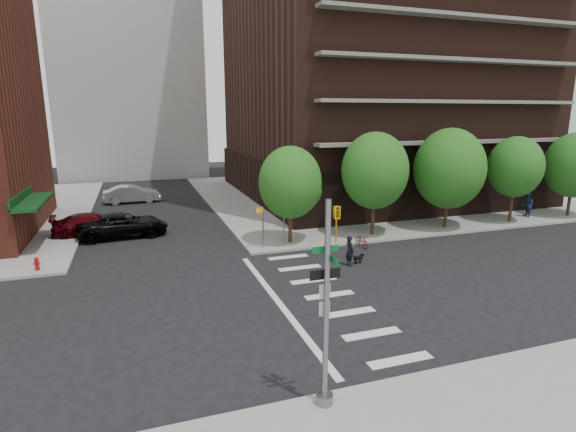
{
  "coord_description": "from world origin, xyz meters",
  "views": [
    {
      "loc": [
        -5.17,
        -17.95,
        8.33
      ],
      "look_at": [
        3.0,
        6.0,
        2.5
      ],
      "focal_mm": 28.0,
      "sensor_mm": 36.0,
      "label": 1
    }
  ],
  "objects_px": {
    "parked_car_silver": "(132,194)",
    "fire_hydrant": "(37,263)",
    "traffic_signal": "(327,322)",
    "pedestrian_far": "(527,205)",
    "parked_car_maroon": "(94,224)",
    "parked_car_black": "(123,225)",
    "scooter": "(362,240)",
    "dog_walker": "(350,251)"
  },
  "relations": [
    {
      "from": "parked_car_black",
      "to": "parked_car_silver",
      "type": "bearing_deg",
      "value": -7.24
    },
    {
      "from": "fire_hydrant",
      "to": "scooter",
      "type": "relative_size",
      "value": 0.46
    },
    {
      "from": "traffic_signal",
      "to": "parked_car_maroon",
      "type": "distance_m",
      "value": 23.9
    },
    {
      "from": "parked_car_black",
      "to": "parked_car_maroon",
      "type": "relative_size",
      "value": 1.1
    },
    {
      "from": "parked_car_black",
      "to": "traffic_signal",
      "type": "bearing_deg",
      "value": -169.48
    },
    {
      "from": "parked_car_silver",
      "to": "dog_walker",
      "type": "bearing_deg",
      "value": -157.6
    },
    {
      "from": "traffic_signal",
      "to": "scooter",
      "type": "height_order",
      "value": "traffic_signal"
    },
    {
      "from": "parked_car_black",
      "to": "dog_walker",
      "type": "bearing_deg",
      "value": -135.42
    },
    {
      "from": "scooter",
      "to": "dog_walker",
      "type": "height_order",
      "value": "dog_walker"
    },
    {
      "from": "traffic_signal",
      "to": "dog_walker",
      "type": "bearing_deg",
      "value": 60.45
    },
    {
      "from": "traffic_signal",
      "to": "scooter",
      "type": "xyz_separation_m",
      "value": [
        8.61,
        13.99,
        -2.28
      ]
    },
    {
      "from": "parked_car_silver",
      "to": "pedestrian_far",
      "type": "distance_m",
      "value": 34.65
    },
    {
      "from": "fire_hydrant",
      "to": "pedestrian_far",
      "type": "relative_size",
      "value": 0.38
    },
    {
      "from": "pedestrian_far",
      "to": "parked_car_silver",
      "type": "bearing_deg",
      "value": -98.34
    },
    {
      "from": "fire_hydrant",
      "to": "parked_car_silver",
      "type": "distance_m",
      "value": 19.23
    },
    {
      "from": "scooter",
      "to": "pedestrian_far",
      "type": "xyz_separation_m",
      "value": [
        16.3,
        2.74,
        0.7
      ]
    },
    {
      "from": "parked_car_silver",
      "to": "scooter",
      "type": "height_order",
      "value": "parked_car_silver"
    },
    {
      "from": "traffic_signal",
      "to": "pedestrian_far",
      "type": "xyz_separation_m",
      "value": [
        24.91,
        16.73,
        -1.59
      ]
    },
    {
      "from": "traffic_signal",
      "to": "pedestrian_far",
      "type": "height_order",
      "value": "traffic_signal"
    },
    {
      "from": "fire_hydrant",
      "to": "parked_car_black",
      "type": "distance_m",
      "value": 7.46
    },
    {
      "from": "fire_hydrant",
      "to": "pedestrian_far",
      "type": "xyz_separation_m",
      "value": [
        34.94,
        1.44,
        0.56
      ]
    },
    {
      "from": "parked_car_black",
      "to": "parked_car_silver",
      "type": "height_order",
      "value": "parked_car_silver"
    },
    {
      "from": "traffic_signal",
      "to": "dog_walker",
      "type": "distance_m",
      "value": 12.8
    },
    {
      "from": "fire_hydrant",
      "to": "dog_walker",
      "type": "relative_size",
      "value": 0.43
    },
    {
      "from": "parked_car_maroon",
      "to": "scooter",
      "type": "distance_m",
      "value": 18.44
    },
    {
      "from": "traffic_signal",
      "to": "parked_car_silver",
      "type": "xyz_separation_m",
      "value": [
        -5.19,
        33.9,
        -1.86
      ]
    },
    {
      "from": "traffic_signal",
      "to": "parked_car_maroon",
      "type": "xyz_separation_m",
      "value": [
        -7.73,
        22.54,
        -1.92
      ]
    },
    {
      "from": "scooter",
      "to": "dog_walker",
      "type": "relative_size",
      "value": 0.93
    },
    {
      "from": "pedestrian_far",
      "to": "traffic_signal",
      "type": "bearing_deg",
      "value": -34.74
    },
    {
      "from": "traffic_signal",
      "to": "parked_car_maroon",
      "type": "height_order",
      "value": "traffic_signal"
    },
    {
      "from": "parked_car_silver",
      "to": "parked_car_maroon",
      "type": "bearing_deg",
      "value": 163.25
    },
    {
      "from": "parked_car_silver",
      "to": "dog_walker",
      "type": "height_order",
      "value": "dog_walker"
    },
    {
      "from": "parked_car_silver",
      "to": "scooter",
      "type": "bearing_deg",
      "value": -149.43
    },
    {
      "from": "traffic_signal",
      "to": "parked_car_black",
      "type": "height_order",
      "value": "traffic_signal"
    },
    {
      "from": "scooter",
      "to": "dog_walker",
      "type": "bearing_deg",
      "value": -127.2
    },
    {
      "from": "traffic_signal",
      "to": "scooter",
      "type": "relative_size",
      "value": 3.78
    },
    {
      "from": "pedestrian_far",
      "to": "scooter",
      "type": "bearing_deg",
      "value": -59.1
    },
    {
      "from": "traffic_signal",
      "to": "pedestrian_far",
      "type": "bearing_deg",
      "value": 33.89
    },
    {
      "from": "traffic_signal",
      "to": "fire_hydrant",
      "type": "bearing_deg",
      "value": 123.26
    },
    {
      "from": "parked_car_silver",
      "to": "fire_hydrant",
      "type": "bearing_deg",
      "value": 161.27
    },
    {
      "from": "traffic_signal",
      "to": "pedestrian_far",
      "type": "relative_size",
      "value": 3.12
    },
    {
      "from": "traffic_signal",
      "to": "parked_car_silver",
      "type": "height_order",
      "value": "traffic_signal"
    }
  ]
}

